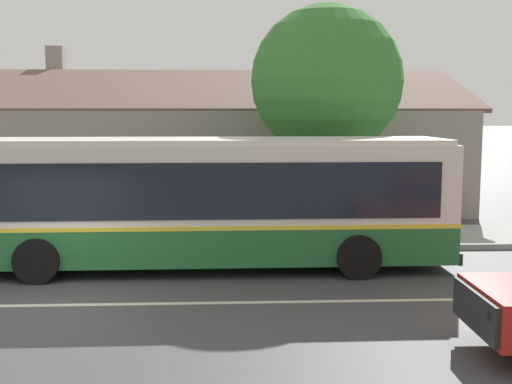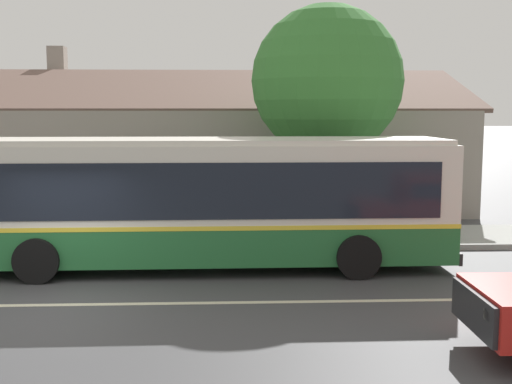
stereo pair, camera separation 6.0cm
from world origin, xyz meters
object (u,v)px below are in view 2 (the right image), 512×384
object	(u,v)px
bench_by_building	(2,228)
transit_bus	(193,199)
bench_down_street	(166,225)
street_tree_primary	(327,81)

from	to	relation	value
bench_by_building	transit_bus	bearing A→B (deg)	-23.87
bench_down_street	street_tree_primary	size ratio (longest dim) A/B	0.25
transit_bus	bench_by_building	bearing A→B (deg)	156.13
transit_bus	street_tree_primary	bearing A→B (deg)	47.36
bench_down_street	street_tree_primary	distance (m)	6.37
street_tree_primary	bench_by_building	bearing A→B (deg)	-168.90
transit_bus	street_tree_primary	xyz separation A→B (m)	(3.80, 4.13, 2.95)
transit_bus	bench_by_building	world-z (taller)	transit_bus
bench_by_building	bench_down_street	xyz separation A→B (m)	(4.38, 0.38, -0.00)
bench_by_building	street_tree_primary	distance (m)	10.11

